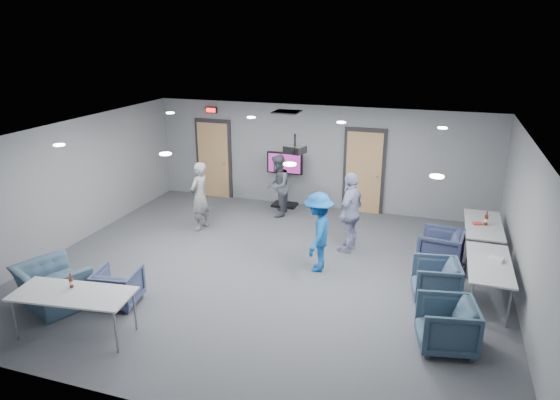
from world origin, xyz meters
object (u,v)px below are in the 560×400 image
(chair_right_c, at_px, (446,325))
(bottle_front, at_px, (71,282))
(chair_front_b, at_px, (52,286))
(bottle_right, at_px, (486,220))
(projector, at_px, (295,149))
(person_c, at_px, (351,212))
(person_a, at_px, (200,196))
(table_right_a, at_px, (483,226))
(table_right_b, at_px, (489,265))
(chair_right_b, at_px, (436,280))
(chair_front_a, at_px, (118,287))
(table_front_left, at_px, (73,295))
(person_b, at_px, (278,186))
(tv_stand, at_px, (285,176))
(person_d, at_px, (318,232))
(chair_right_a, at_px, (440,249))

(chair_right_c, xyz_separation_m, bottle_front, (-5.52, -1.31, 0.44))
(chair_front_b, distance_m, bottle_front, 1.07)
(bottle_right, xyz_separation_m, projector, (-3.58, -1.64, 1.56))
(chair_right_c, height_order, projector, projector)
(person_c, height_order, chair_right_c, person_c)
(person_a, relative_size, table_right_a, 0.94)
(person_c, bearing_deg, person_a, -79.34)
(person_a, relative_size, chair_front_b, 1.45)
(person_c, relative_size, table_right_b, 1.01)
(person_c, bearing_deg, chair_right_b, 61.63)
(chair_right_b, distance_m, chair_front_a, 5.50)
(chair_right_c, bearing_deg, person_a, -130.19)
(table_right_b, relative_size, projector, 4.13)
(person_c, bearing_deg, table_front_left, -24.91)
(person_b, distance_m, bottle_right, 4.94)
(table_right_a, distance_m, projector, 4.29)
(chair_front_a, xyz_separation_m, tv_stand, (1.16, 5.75, 0.51))
(chair_right_b, distance_m, bottle_right, 2.27)
(table_front_left, bearing_deg, person_d, 41.03)
(projector, bearing_deg, person_a, 170.93)
(table_right_a, relative_size, bottle_right, 5.84)
(chair_right_c, bearing_deg, chair_right_b, 176.55)
(person_a, distance_m, table_front_left, 4.57)
(chair_right_b, xyz_separation_m, chair_front_b, (-6.18, -2.29, 0.01))
(person_c, height_order, bottle_front, person_c)
(person_d, height_order, projector, projector)
(person_a, relative_size, tv_stand, 1.10)
(bottle_front, bearing_deg, bottle_right, 37.74)
(table_right_a, bearing_deg, person_a, 93.89)
(chair_right_c, bearing_deg, bottle_right, 157.96)
(chair_right_a, height_order, tv_stand, tv_stand)
(projector, bearing_deg, chair_right_b, 7.68)
(chair_front_a, bearing_deg, chair_right_b, -168.88)
(bottle_front, xyz_separation_m, projector, (2.62, 3.16, 1.59))
(chair_right_a, xyz_separation_m, table_right_a, (0.80, 0.76, 0.30))
(person_a, height_order, table_right_b, person_a)
(person_a, height_order, chair_right_a, person_a)
(bottle_front, bearing_deg, person_b, 76.76)
(person_c, distance_m, bottle_front, 5.57)
(person_b, xyz_separation_m, table_right_a, (4.79, -1.01, -0.11))
(person_b, distance_m, person_c, 2.63)
(person_b, xyz_separation_m, chair_right_c, (4.14, -4.55, -0.41))
(projector, bearing_deg, person_d, 22.45)
(table_front_left, xyz_separation_m, bottle_front, (-0.12, 0.14, 0.13))
(chair_right_a, xyz_separation_m, bottle_right, (0.83, 0.71, 0.46))
(tv_stand, relative_size, projector, 3.53)
(table_right_a, bearing_deg, person_d, 117.99)
(tv_stand, xyz_separation_m, projector, (1.30, -3.45, 1.57))
(person_b, relative_size, chair_right_a, 1.88)
(chair_front_a, relative_size, chair_front_b, 0.64)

